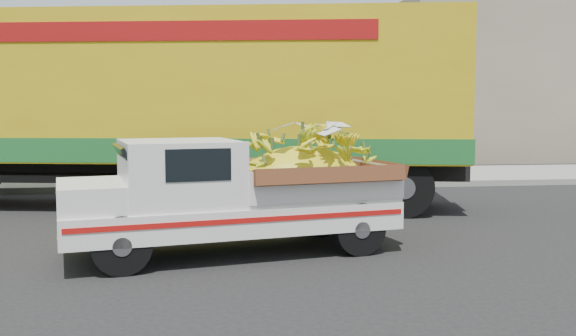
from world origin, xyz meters
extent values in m
plane|color=black|center=(0.00, 0.00, 0.00)|extent=(100.00, 100.00, 0.00)
cube|color=gray|center=(0.00, 6.45, 0.07)|extent=(60.00, 0.25, 0.15)
cube|color=gray|center=(0.00, 8.55, 0.07)|extent=(60.00, 4.00, 0.14)
cube|color=gray|center=(14.00, 15.45, 3.00)|extent=(14.00, 6.00, 6.00)
cylinder|color=black|center=(-1.48, -1.44, 0.36)|extent=(0.74, 0.35, 0.72)
cylinder|color=black|center=(-1.77, -0.09, 0.36)|extent=(0.74, 0.35, 0.72)
cylinder|color=black|center=(1.56, -0.80, 0.36)|extent=(0.74, 0.35, 0.72)
cylinder|color=black|center=(1.27, 0.55, 0.36)|extent=(0.74, 0.35, 0.72)
cube|color=silver|center=(-0.15, -0.45, 0.52)|extent=(4.66, 2.47, 0.37)
cube|color=#A50F0C|center=(0.01, -1.24, 0.58)|extent=(4.24, 0.90, 0.07)
cube|color=silver|center=(-2.28, -0.90, 0.42)|extent=(0.41, 1.55, 0.13)
cube|color=silver|center=(-1.92, -0.83, 0.88)|extent=(1.09, 1.64, 0.34)
cube|color=silver|center=(-0.82, -0.59, 1.13)|extent=(1.74, 1.80, 0.85)
cube|color=black|center=(-0.57, -1.33, 1.29)|extent=(0.79, 0.17, 0.40)
cube|color=silver|center=(0.96, -0.22, 0.95)|extent=(2.45, 2.01, 0.48)
ellipsoid|color=yellow|center=(0.86, -0.24, 0.85)|extent=(2.18, 1.65, 1.20)
cylinder|color=black|center=(3.10, 2.06, 0.55)|extent=(1.14, 0.54, 1.10)
cylinder|color=black|center=(3.51, 4.02, 0.55)|extent=(1.14, 0.54, 1.10)
cylinder|color=black|center=(1.93, 2.31, 0.55)|extent=(1.14, 0.54, 1.10)
cylinder|color=black|center=(2.33, 4.26, 0.55)|extent=(1.14, 0.54, 1.10)
cube|color=black|center=(-1.30, 4.00, 0.78)|extent=(11.95, 3.43, 0.36)
cube|color=gold|center=(-1.30, 4.00, 2.38)|extent=(12.02, 4.85, 2.84)
cube|color=#1A5D25|center=(-1.30, 4.00, 1.21)|extent=(12.09, 4.88, 0.45)
cube|color=maroon|center=(-1.55, 2.77, 3.35)|extent=(8.23, 1.74, 0.35)
camera|label=1|loc=(-0.55, -9.08, 1.96)|focal=40.00mm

